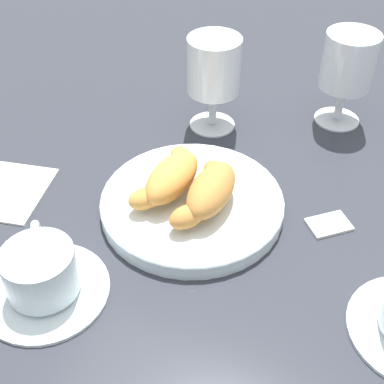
% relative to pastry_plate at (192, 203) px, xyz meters
% --- Properties ---
extents(ground_plane, '(2.20, 2.20, 0.00)m').
position_rel_pastry_plate_xyz_m(ground_plane, '(0.00, -0.03, -0.01)').
color(ground_plane, '#2D3038').
extents(pastry_plate, '(0.23, 0.23, 0.02)m').
position_rel_pastry_plate_xyz_m(pastry_plate, '(0.00, 0.00, 0.00)').
color(pastry_plate, silver).
rests_on(pastry_plate, ground_plane).
extents(croissant_large, '(0.14, 0.07, 0.04)m').
position_rel_pastry_plate_xyz_m(croissant_large, '(-0.00, -0.02, 0.03)').
color(croissant_large, '#BC7A38').
rests_on(croissant_large, pastry_plate).
extents(croissant_small, '(0.14, 0.06, 0.04)m').
position_rel_pastry_plate_xyz_m(croissant_small, '(0.00, 0.03, 0.03)').
color(croissant_small, '#CC893D').
rests_on(croissant_small, pastry_plate).
extents(coffee_cup_far, '(0.14, 0.14, 0.06)m').
position_rel_pastry_plate_xyz_m(coffee_cup_far, '(-0.18, 0.08, 0.01)').
color(coffee_cup_far, silver).
rests_on(coffee_cup_far, ground_plane).
extents(juice_glass_left, '(0.08, 0.08, 0.14)m').
position_rel_pastry_plate_xyz_m(juice_glass_left, '(0.18, 0.06, 0.08)').
color(juice_glass_left, white).
rests_on(juice_glass_left, ground_plane).
extents(juice_glass_right, '(0.08, 0.08, 0.14)m').
position_rel_pastry_plate_xyz_m(juice_glass_right, '(0.28, -0.11, 0.08)').
color(juice_glass_right, white).
rests_on(juice_glass_right, ground_plane).
extents(sugar_packet, '(0.06, 0.06, 0.01)m').
position_rel_pastry_plate_xyz_m(sugar_packet, '(0.05, -0.16, -0.01)').
color(sugar_packet, white).
rests_on(sugar_packet, ground_plane).
extents(folded_napkin, '(0.13, 0.13, 0.01)m').
position_rel_pastry_plate_xyz_m(folded_napkin, '(-0.08, 0.24, -0.01)').
color(folded_napkin, silver).
rests_on(folded_napkin, ground_plane).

